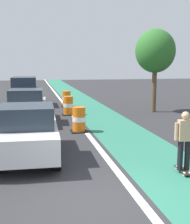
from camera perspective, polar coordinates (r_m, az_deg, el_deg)
The scene contains 11 objects.
ground_plane at distance 6.70m, azimuth 0.74°, elevation -16.85°, with size 100.00×100.00×0.00m, color #2D2D30.
bike_lane_strip at distance 18.49m, azimuth 0.01°, elevation 0.00°, with size 2.50×80.00×0.01m, color #2D755B.
lane_divider_stripe at distance 18.25m, azimuth -4.60°, elevation -0.14°, with size 0.20×80.00×0.01m, color silver.
skateboarder_on_lane at distance 8.44m, azimuth 16.62°, elevation -5.13°, with size 0.57×0.82×1.69m.
parked_sedan_nearest at distance 9.59m, azimuth -12.74°, elevation -3.76°, with size 2.02×4.15×1.70m.
parked_sedan_second at distance 15.50m, azimuth -12.81°, elevation 1.10°, with size 2.09×4.19×1.70m.
parked_suv_third at distance 21.76m, azimuth -13.21°, elevation 3.87°, with size 1.98×4.63×2.04m.
traffic_barrel_front at distance 13.08m, azimuth -3.06°, elevation -1.48°, with size 0.73×0.73×1.09m.
traffic_barrel_mid at distance 17.46m, azimuth -5.08°, elevation 1.18°, with size 0.73×0.73×1.09m.
traffic_barrel_back at distance 20.88m, azimuth -5.41°, elevation 2.47°, with size 0.73×0.73×1.09m.
street_tree_sidewalk at distance 18.71m, azimuth 11.37°, elevation 11.19°, with size 2.40×2.40×5.00m.
Camera 1 is at (-1.30, -5.88, 2.93)m, focal length 48.18 mm.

